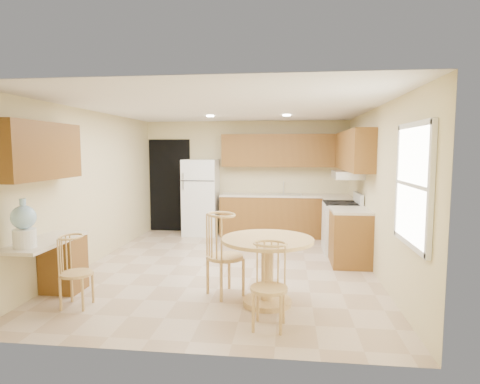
# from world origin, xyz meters

# --- Properties ---
(floor) EXTENTS (5.50, 5.50, 0.00)m
(floor) POSITION_xyz_m (0.00, 0.00, 0.00)
(floor) COLOR #C1A78B
(floor) RESTS_ON ground
(ceiling) EXTENTS (4.50, 5.50, 0.02)m
(ceiling) POSITION_xyz_m (0.00, 0.00, 2.50)
(ceiling) COLOR white
(ceiling) RESTS_ON wall_back
(wall_back) EXTENTS (4.50, 0.02, 2.50)m
(wall_back) POSITION_xyz_m (0.00, 2.75, 1.25)
(wall_back) COLOR #CDBC8A
(wall_back) RESTS_ON floor
(wall_front) EXTENTS (4.50, 0.02, 2.50)m
(wall_front) POSITION_xyz_m (0.00, -2.75, 1.25)
(wall_front) COLOR #CDBC8A
(wall_front) RESTS_ON floor
(wall_left) EXTENTS (0.02, 5.50, 2.50)m
(wall_left) POSITION_xyz_m (-2.25, 0.00, 1.25)
(wall_left) COLOR #CDBC8A
(wall_left) RESTS_ON floor
(wall_right) EXTENTS (0.02, 5.50, 2.50)m
(wall_right) POSITION_xyz_m (2.25, 0.00, 1.25)
(wall_right) COLOR #CDBC8A
(wall_right) RESTS_ON floor
(doorway) EXTENTS (0.90, 0.02, 2.10)m
(doorway) POSITION_xyz_m (-1.75, 2.73, 1.05)
(doorway) COLOR black
(doorway) RESTS_ON floor
(base_cab_back) EXTENTS (2.75, 0.60, 0.87)m
(base_cab_back) POSITION_xyz_m (0.88, 2.45, 0.43)
(base_cab_back) COLOR brown
(base_cab_back) RESTS_ON floor
(counter_back) EXTENTS (2.75, 0.63, 0.04)m
(counter_back) POSITION_xyz_m (0.88, 2.45, 0.89)
(counter_back) COLOR beige
(counter_back) RESTS_ON base_cab_back
(base_cab_right_a) EXTENTS (0.60, 0.59, 0.87)m
(base_cab_right_a) POSITION_xyz_m (1.95, 1.85, 0.43)
(base_cab_right_a) COLOR brown
(base_cab_right_a) RESTS_ON floor
(counter_right_a) EXTENTS (0.63, 0.59, 0.04)m
(counter_right_a) POSITION_xyz_m (1.95, 1.85, 0.89)
(counter_right_a) COLOR beige
(counter_right_a) RESTS_ON base_cab_right_a
(base_cab_right_b) EXTENTS (0.60, 0.80, 0.87)m
(base_cab_right_b) POSITION_xyz_m (1.95, 0.40, 0.43)
(base_cab_right_b) COLOR brown
(base_cab_right_b) RESTS_ON floor
(counter_right_b) EXTENTS (0.63, 0.80, 0.04)m
(counter_right_b) POSITION_xyz_m (1.95, 0.40, 0.89)
(counter_right_b) COLOR beige
(counter_right_b) RESTS_ON base_cab_right_b
(upper_cab_back) EXTENTS (2.75, 0.33, 0.70)m
(upper_cab_back) POSITION_xyz_m (0.88, 2.58, 1.85)
(upper_cab_back) COLOR brown
(upper_cab_back) RESTS_ON wall_back
(upper_cab_right) EXTENTS (0.33, 2.42, 0.70)m
(upper_cab_right) POSITION_xyz_m (2.08, 1.21, 1.85)
(upper_cab_right) COLOR brown
(upper_cab_right) RESTS_ON wall_right
(upper_cab_left) EXTENTS (0.33, 1.40, 0.70)m
(upper_cab_left) POSITION_xyz_m (-2.08, -1.60, 1.85)
(upper_cab_left) COLOR brown
(upper_cab_left) RESTS_ON wall_left
(sink) EXTENTS (0.78, 0.44, 0.01)m
(sink) POSITION_xyz_m (0.85, 2.45, 0.91)
(sink) COLOR silver
(sink) RESTS_ON counter_back
(range_hood) EXTENTS (0.50, 0.76, 0.14)m
(range_hood) POSITION_xyz_m (2.00, 1.18, 1.42)
(range_hood) COLOR silver
(range_hood) RESTS_ON upper_cab_right
(desk_pedestal) EXTENTS (0.48, 0.42, 0.72)m
(desk_pedestal) POSITION_xyz_m (-2.00, -1.32, 0.36)
(desk_pedestal) COLOR brown
(desk_pedestal) RESTS_ON floor
(desk_top) EXTENTS (0.50, 1.20, 0.04)m
(desk_top) POSITION_xyz_m (-2.00, -1.70, 0.75)
(desk_top) COLOR beige
(desk_top) RESTS_ON desk_pedestal
(window) EXTENTS (0.06, 1.12, 1.30)m
(window) POSITION_xyz_m (2.23, -1.85, 1.50)
(window) COLOR white
(window) RESTS_ON wall_right
(can_light_a) EXTENTS (0.14, 0.14, 0.02)m
(can_light_a) POSITION_xyz_m (-0.50, 1.20, 2.48)
(can_light_a) COLOR white
(can_light_a) RESTS_ON ceiling
(can_light_b) EXTENTS (0.14, 0.14, 0.02)m
(can_light_b) POSITION_xyz_m (0.90, 1.20, 2.48)
(can_light_b) COLOR white
(can_light_b) RESTS_ON ceiling
(refrigerator) EXTENTS (0.73, 0.71, 1.65)m
(refrigerator) POSITION_xyz_m (-0.95, 2.40, 0.83)
(refrigerator) COLOR white
(refrigerator) RESTS_ON floor
(stove) EXTENTS (0.65, 0.76, 1.09)m
(stove) POSITION_xyz_m (1.92, 1.18, 0.47)
(stove) COLOR white
(stove) RESTS_ON floor
(dining_table) EXTENTS (1.10, 1.10, 0.82)m
(dining_table) POSITION_xyz_m (0.70, -1.47, 0.53)
(dining_table) COLOR tan
(dining_table) RESTS_ON floor
(chair_table_a) EXTENTS (0.47, 0.58, 1.05)m
(chair_table_a) POSITION_xyz_m (0.15, -1.32, 0.64)
(chair_table_a) COLOR tan
(chair_table_a) RESTS_ON floor
(chair_table_b) EXTENTS (0.39, 0.39, 0.89)m
(chair_table_b) POSITION_xyz_m (0.75, -2.20, 0.54)
(chair_table_b) COLOR tan
(chair_table_b) RESTS_ON floor
(chair_desk) EXTENTS (0.37, 0.48, 0.85)m
(chair_desk) POSITION_xyz_m (-1.55, -1.89, 0.52)
(chair_desk) COLOR tan
(chair_desk) RESTS_ON floor
(water_crock) EXTENTS (0.27, 0.27, 0.55)m
(water_crock) POSITION_xyz_m (-2.00, -2.07, 1.02)
(water_crock) COLOR white
(water_crock) RESTS_ON desk_top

